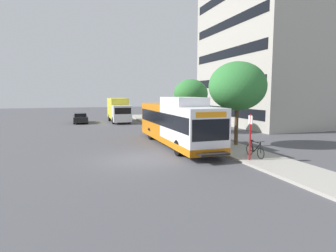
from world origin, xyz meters
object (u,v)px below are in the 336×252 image
(bus_stop_sign_pole, at_px, (250,134))
(box_truck_background, at_px, (119,109))
(transit_bus, at_px, (176,123))
(parked_car_far_lane, at_px, (80,118))
(street_tree_near_stop, at_px, (237,86))
(bicycle_parked, at_px, (255,150))
(street_tree_mid_block, at_px, (191,94))

(bus_stop_sign_pole, xyz_separation_m, box_truck_background, (-3.55, 25.50, 0.09))
(transit_bus, relative_size, parked_car_far_lane, 2.72)
(street_tree_near_stop, bearing_deg, bicycle_parked, -106.13)
(street_tree_mid_block, bearing_deg, transit_bus, -121.55)
(transit_bus, xyz_separation_m, bus_stop_sign_pole, (2.08, -6.45, -0.05))
(transit_bus, height_order, box_truck_background, transit_bus)
(transit_bus, relative_size, box_truck_background, 1.75)
(transit_bus, relative_size, street_tree_mid_block, 2.37)
(parked_car_far_lane, bearing_deg, street_tree_mid_block, -52.59)
(bus_stop_sign_pole, bearing_deg, street_tree_mid_block, 82.46)
(bus_stop_sign_pole, bearing_deg, parked_car_far_lane, 108.33)
(box_truck_background, bearing_deg, parked_car_far_lane, 175.06)
(bicycle_parked, height_order, street_tree_mid_block, street_tree_mid_block)
(bus_stop_sign_pole, height_order, box_truck_background, box_truck_background)
(transit_bus, xyz_separation_m, parked_car_far_lane, (-6.51, 19.48, -1.04))
(transit_bus, xyz_separation_m, bicycle_parked, (2.85, -5.86, -1.14))
(street_tree_near_stop, relative_size, parked_car_far_lane, 1.35)
(transit_bus, distance_m, bus_stop_sign_pole, 6.78)
(bicycle_parked, bearing_deg, transit_bus, 115.96)
(street_tree_near_stop, bearing_deg, transit_bus, 154.35)
(transit_bus, height_order, street_tree_near_stop, street_tree_near_stop)
(bus_stop_sign_pole, xyz_separation_m, street_tree_mid_block, (1.66, 12.54, 2.23))
(bicycle_parked, height_order, street_tree_near_stop, street_tree_near_stop)
(bus_stop_sign_pole, height_order, bicycle_parked, bus_stop_sign_pole)
(transit_bus, bearing_deg, bus_stop_sign_pole, -72.16)
(bicycle_parked, bearing_deg, street_tree_mid_block, 85.78)
(street_tree_mid_block, height_order, box_truck_background, street_tree_mid_block)
(bicycle_parked, bearing_deg, street_tree_near_stop, 73.87)
(street_tree_mid_block, bearing_deg, bus_stop_sign_pole, -97.54)
(bicycle_parked, distance_m, box_truck_background, 25.31)
(street_tree_mid_block, distance_m, box_truck_background, 14.14)
(bicycle_parked, xyz_separation_m, box_truck_background, (-4.33, 24.91, 1.18))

